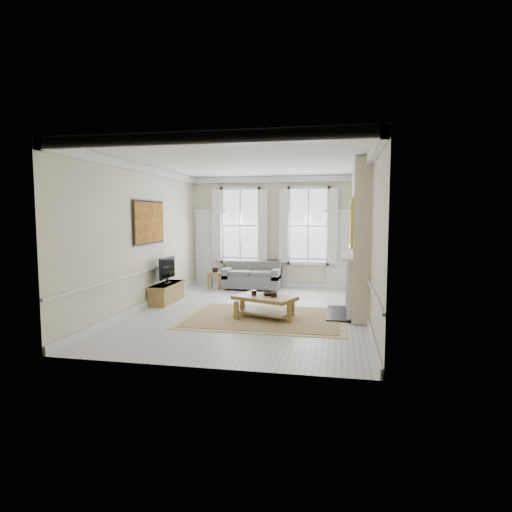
% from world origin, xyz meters
% --- Properties ---
extents(floor, '(7.20, 7.20, 0.00)m').
position_xyz_m(floor, '(0.00, 0.00, 0.00)').
color(floor, '#B7B5AD').
rests_on(floor, ground).
extents(ceiling, '(7.20, 7.20, 0.00)m').
position_xyz_m(ceiling, '(0.00, 0.00, 3.40)').
color(ceiling, white).
rests_on(ceiling, back_wall).
extents(back_wall, '(5.20, 0.00, 5.20)m').
position_xyz_m(back_wall, '(0.00, 3.60, 1.70)').
color(back_wall, beige).
rests_on(back_wall, floor).
extents(left_wall, '(0.00, 7.20, 7.20)m').
position_xyz_m(left_wall, '(-2.60, 0.00, 1.70)').
color(left_wall, beige).
rests_on(left_wall, floor).
extents(right_wall, '(0.00, 7.20, 7.20)m').
position_xyz_m(right_wall, '(2.60, 0.00, 1.70)').
color(right_wall, beige).
rests_on(right_wall, floor).
extents(window_left, '(1.26, 0.20, 2.20)m').
position_xyz_m(window_left, '(-1.05, 3.55, 1.90)').
color(window_left, '#B2BCC6').
rests_on(window_left, back_wall).
extents(window_right, '(1.26, 0.20, 2.20)m').
position_xyz_m(window_right, '(1.05, 3.55, 1.90)').
color(window_right, '#B2BCC6').
rests_on(window_right, back_wall).
extents(door_left, '(0.90, 0.08, 2.30)m').
position_xyz_m(door_left, '(-2.05, 3.56, 1.15)').
color(door_left, silver).
rests_on(door_left, floor).
extents(door_right, '(0.90, 0.08, 2.30)m').
position_xyz_m(door_right, '(2.05, 3.56, 1.15)').
color(door_right, silver).
rests_on(door_right, floor).
extents(painting, '(0.05, 1.66, 1.06)m').
position_xyz_m(painting, '(-2.56, 0.30, 2.05)').
color(painting, '#B9831F').
rests_on(painting, left_wall).
extents(chimney_breast, '(0.35, 1.70, 3.38)m').
position_xyz_m(chimney_breast, '(2.43, 0.20, 1.70)').
color(chimney_breast, beige).
rests_on(chimney_breast, floor).
extents(hearth, '(0.55, 1.50, 0.05)m').
position_xyz_m(hearth, '(2.00, 0.20, 0.03)').
color(hearth, black).
rests_on(hearth, floor).
extents(fireplace, '(0.21, 1.45, 1.33)m').
position_xyz_m(fireplace, '(2.20, 0.20, 0.73)').
color(fireplace, silver).
rests_on(fireplace, floor).
extents(mirror, '(0.06, 1.26, 1.06)m').
position_xyz_m(mirror, '(2.21, 0.20, 2.05)').
color(mirror, gold).
rests_on(mirror, chimney_breast).
extents(sofa, '(1.69, 0.82, 0.82)m').
position_xyz_m(sofa, '(-0.59, 3.11, 0.35)').
color(sofa, '#5A5A57').
rests_on(sofa, floor).
extents(side_table, '(0.43, 0.43, 0.51)m').
position_xyz_m(side_table, '(-1.69, 2.92, 0.40)').
color(side_table, olive).
rests_on(side_table, floor).
extents(rug, '(3.50, 2.60, 0.02)m').
position_xyz_m(rug, '(0.42, -0.43, 0.01)').
color(rug, '#96744D').
rests_on(rug, floor).
extents(coffee_table, '(1.47, 1.18, 0.48)m').
position_xyz_m(coffee_table, '(0.42, -0.43, 0.40)').
color(coffee_table, olive).
rests_on(coffee_table, rug).
extents(ceramic_pot_a, '(0.11, 0.11, 0.11)m').
position_xyz_m(ceramic_pot_a, '(0.17, -0.38, 0.54)').
color(ceramic_pot_a, black).
rests_on(ceramic_pot_a, coffee_table).
extents(ceramic_pot_b, '(0.15, 0.15, 0.10)m').
position_xyz_m(ceramic_pot_b, '(0.62, -0.48, 0.53)').
color(ceramic_pot_b, black).
rests_on(ceramic_pot_b, coffee_table).
extents(bowl, '(0.27, 0.27, 0.06)m').
position_xyz_m(bowl, '(0.47, -0.33, 0.51)').
color(bowl, black).
rests_on(bowl, coffee_table).
extents(tv_stand, '(0.44, 1.35, 0.48)m').
position_xyz_m(tv_stand, '(-2.34, 0.76, 0.24)').
color(tv_stand, olive).
rests_on(tv_stand, floor).
extents(tv, '(0.08, 0.90, 0.68)m').
position_xyz_m(tv, '(-2.32, 0.76, 0.88)').
color(tv, black).
rests_on(tv, tv_stand).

